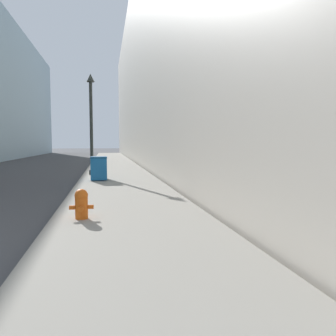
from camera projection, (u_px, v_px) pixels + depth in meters
name	position (u px, v px, depth m)	size (l,w,h in m)	color
sidewalk_right	(114.00, 167.00, 23.17)	(3.49, 60.00, 0.15)	gray
building_right_stone	(193.00, 80.00, 31.86)	(12.00, 60.00, 15.82)	beige
fire_hydrant	(81.00, 203.00, 6.99)	(0.51, 0.40, 0.64)	#D15614
trash_bin	(99.00, 168.00, 14.16)	(0.71, 0.71, 1.03)	#19609E
lamppost	(91.00, 118.00, 16.40)	(0.40, 0.40, 5.04)	#2D332D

